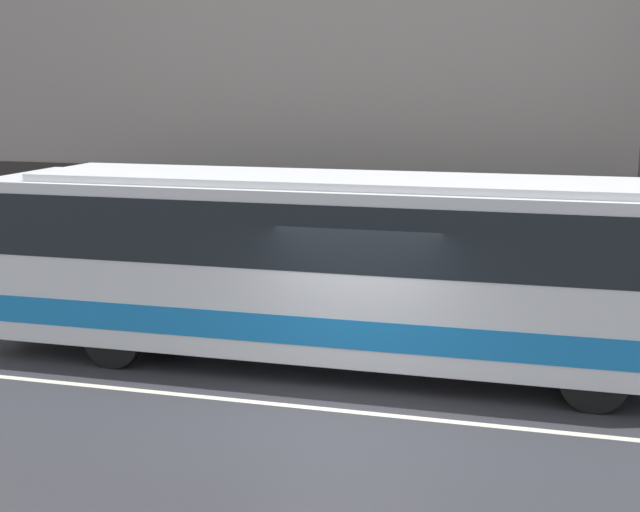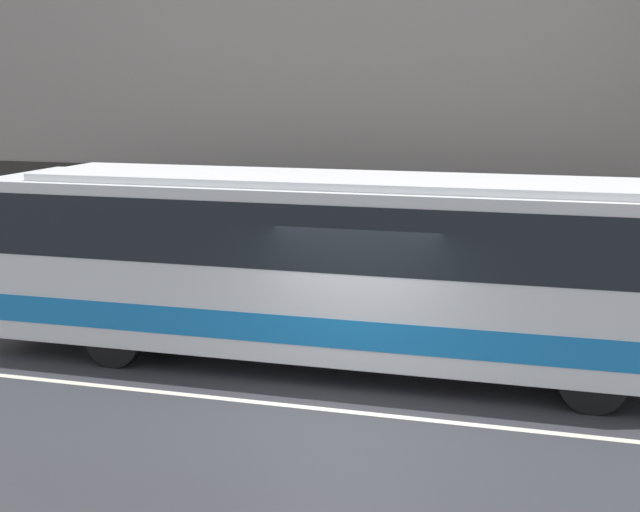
% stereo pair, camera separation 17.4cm
% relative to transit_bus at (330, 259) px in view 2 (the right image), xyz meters
% --- Properties ---
extents(ground_plane, '(60.00, 60.00, 0.00)m').
position_rel_transit_bus_xyz_m(ground_plane, '(0.74, -2.07, -1.77)').
color(ground_plane, '#333338').
extents(sidewalk, '(60.00, 2.21, 0.13)m').
position_rel_transit_bus_xyz_m(sidewalk, '(0.74, 3.04, -1.70)').
color(sidewalk, '#A09E99').
rests_on(sidewalk, ground_plane).
extents(lane_stripe, '(54.00, 0.14, 0.01)m').
position_rel_transit_bus_xyz_m(lane_stripe, '(0.74, -2.07, -1.76)').
color(lane_stripe, beige).
rests_on(lane_stripe, ground_plane).
extents(transit_bus, '(11.55, 2.57, 3.13)m').
position_rel_transit_bus_xyz_m(transit_bus, '(0.00, 0.00, 0.00)').
color(transit_bus, silver).
rests_on(transit_bus, ground_plane).
extents(pedestrian_waiting, '(0.36, 0.36, 1.76)m').
position_rel_transit_bus_xyz_m(pedestrian_waiting, '(1.75, 2.48, -0.81)').
color(pedestrian_waiting, maroon).
rests_on(pedestrian_waiting, sidewalk).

